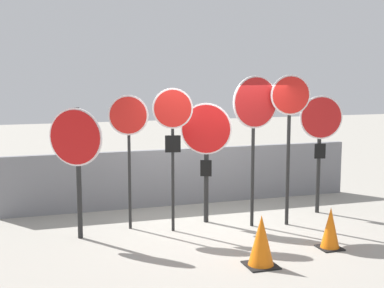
{
  "coord_description": "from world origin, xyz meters",
  "views": [
    {
      "loc": [
        -3.09,
        -8.68,
        2.75
      ],
      "look_at": [
        -0.36,
        0.0,
        1.49
      ],
      "focal_mm": 50.0,
      "sensor_mm": 36.0,
      "label": 1
    }
  ],
  "objects_px": {
    "stop_sign_3": "(206,141)",
    "traffic_cone_0": "(261,241)",
    "stop_sign_2": "(173,123)",
    "stop_sign_6": "(320,130)",
    "stop_sign_5": "(290,115)",
    "stop_sign_0": "(76,147)",
    "traffic_cone_1": "(330,228)",
    "stop_sign_4": "(255,113)",
    "stop_sign_1": "(129,127)"
  },
  "relations": [
    {
      "from": "stop_sign_2",
      "to": "stop_sign_6",
      "type": "xyz_separation_m",
      "value": [
        3.0,
        0.32,
        -0.24
      ]
    },
    {
      "from": "stop_sign_3",
      "to": "stop_sign_4",
      "type": "distance_m",
      "value": 1.02
    },
    {
      "from": "stop_sign_1",
      "to": "stop_sign_3",
      "type": "height_order",
      "value": "stop_sign_1"
    },
    {
      "from": "stop_sign_3",
      "to": "stop_sign_1",
      "type": "bearing_deg",
      "value": -156.64
    },
    {
      "from": "stop_sign_6",
      "to": "stop_sign_5",
      "type": "bearing_deg",
      "value": -137.08
    },
    {
      "from": "stop_sign_3",
      "to": "stop_sign_4",
      "type": "height_order",
      "value": "stop_sign_4"
    },
    {
      "from": "stop_sign_2",
      "to": "traffic_cone_0",
      "type": "height_order",
      "value": "stop_sign_2"
    },
    {
      "from": "stop_sign_0",
      "to": "traffic_cone_0",
      "type": "relative_size",
      "value": 2.92
    },
    {
      "from": "stop_sign_1",
      "to": "stop_sign_2",
      "type": "relative_size",
      "value": 0.95
    },
    {
      "from": "stop_sign_4",
      "to": "stop_sign_6",
      "type": "xyz_separation_m",
      "value": [
        1.57,
        0.46,
        -0.4
      ]
    },
    {
      "from": "stop_sign_3",
      "to": "stop_sign_5",
      "type": "bearing_deg",
      "value": 0.85
    },
    {
      "from": "stop_sign_2",
      "to": "stop_sign_4",
      "type": "xyz_separation_m",
      "value": [
        1.43,
        -0.14,
        0.15
      ]
    },
    {
      "from": "stop_sign_3",
      "to": "traffic_cone_0",
      "type": "bearing_deg",
      "value": -64.71
    },
    {
      "from": "stop_sign_2",
      "to": "stop_sign_3",
      "type": "bearing_deg",
      "value": 37.7
    },
    {
      "from": "stop_sign_5",
      "to": "traffic_cone_0",
      "type": "height_order",
      "value": "stop_sign_5"
    },
    {
      "from": "stop_sign_4",
      "to": "stop_sign_3",
      "type": "bearing_deg",
      "value": 136.05
    },
    {
      "from": "stop_sign_0",
      "to": "stop_sign_2",
      "type": "xyz_separation_m",
      "value": [
        1.59,
        -0.07,
        0.35
      ]
    },
    {
      "from": "stop_sign_1",
      "to": "stop_sign_5",
      "type": "distance_m",
      "value": 2.8
    },
    {
      "from": "stop_sign_3",
      "to": "stop_sign_6",
      "type": "height_order",
      "value": "stop_sign_6"
    },
    {
      "from": "stop_sign_3",
      "to": "traffic_cone_0",
      "type": "height_order",
      "value": "stop_sign_3"
    },
    {
      "from": "stop_sign_4",
      "to": "stop_sign_5",
      "type": "distance_m",
      "value": 0.62
    },
    {
      "from": "stop_sign_2",
      "to": "stop_sign_5",
      "type": "distance_m",
      "value": 2.07
    },
    {
      "from": "stop_sign_2",
      "to": "stop_sign_4",
      "type": "distance_m",
      "value": 1.45
    },
    {
      "from": "stop_sign_1",
      "to": "stop_sign_4",
      "type": "xyz_separation_m",
      "value": [
        2.12,
        -0.5,
        0.23
      ]
    },
    {
      "from": "traffic_cone_0",
      "to": "stop_sign_3",
      "type": "bearing_deg",
      "value": 91.05
    },
    {
      "from": "stop_sign_0",
      "to": "stop_sign_6",
      "type": "relative_size",
      "value": 0.95
    },
    {
      "from": "stop_sign_2",
      "to": "stop_sign_6",
      "type": "height_order",
      "value": "stop_sign_2"
    },
    {
      "from": "stop_sign_6",
      "to": "stop_sign_1",
      "type": "bearing_deg",
      "value": -168.21
    },
    {
      "from": "stop_sign_2",
      "to": "stop_sign_3",
      "type": "distance_m",
      "value": 0.87
    },
    {
      "from": "stop_sign_0",
      "to": "stop_sign_1",
      "type": "bearing_deg",
      "value": 51.86
    },
    {
      "from": "traffic_cone_1",
      "to": "stop_sign_5",
      "type": "bearing_deg",
      "value": 91.73
    },
    {
      "from": "traffic_cone_1",
      "to": "stop_sign_6",
      "type": "bearing_deg",
      "value": 64.34
    },
    {
      "from": "stop_sign_3",
      "to": "stop_sign_6",
      "type": "distance_m",
      "value": 2.3
    },
    {
      "from": "traffic_cone_0",
      "to": "traffic_cone_1",
      "type": "relative_size",
      "value": 1.13
    },
    {
      "from": "stop_sign_0",
      "to": "stop_sign_4",
      "type": "relative_size",
      "value": 0.81
    },
    {
      "from": "stop_sign_5",
      "to": "traffic_cone_0",
      "type": "relative_size",
      "value": 3.61
    },
    {
      "from": "stop_sign_0",
      "to": "traffic_cone_0",
      "type": "bearing_deg",
      "value": -6.51
    },
    {
      "from": "stop_sign_5",
      "to": "stop_sign_4",
      "type": "bearing_deg",
      "value": -177.0
    },
    {
      "from": "stop_sign_5",
      "to": "traffic_cone_1",
      "type": "relative_size",
      "value": 4.07
    },
    {
      "from": "stop_sign_2",
      "to": "traffic_cone_0",
      "type": "xyz_separation_m",
      "value": [
        0.75,
        -1.95,
        -1.51
      ]
    },
    {
      "from": "stop_sign_4",
      "to": "stop_sign_5",
      "type": "relative_size",
      "value": 0.99
    },
    {
      "from": "stop_sign_0",
      "to": "stop_sign_6",
      "type": "distance_m",
      "value": 4.6
    },
    {
      "from": "stop_sign_4",
      "to": "traffic_cone_1",
      "type": "relative_size",
      "value": 4.05
    },
    {
      "from": "stop_sign_0",
      "to": "stop_sign_4",
      "type": "distance_m",
      "value": 3.07
    },
    {
      "from": "stop_sign_5",
      "to": "traffic_cone_1",
      "type": "height_order",
      "value": "stop_sign_5"
    },
    {
      "from": "stop_sign_5",
      "to": "traffic_cone_1",
      "type": "distance_m",
      "value": 2.13
    },
    {
      "from": "stop_sign_0",
      "to": "traffic_cone_0",
      "type": "xyz_separation_m",
      "value": [
        2.34,
        -2.02,
        -1.16
      ]
    },
    {
      "from": "stop_sign_0",
      "to": "stop_sign_6",
      "type": "xyz_separation_m",
      "value": [
        4.59,
        0.25,
        0.1
      ]
    },
    {
      "from": "stop_sign_2",
      "to": "stop_sign_4",
      "type": "bearing_deg",
      "value": 6.53
    },
    {
      "from": "stop_sign_0",
      "to": "stop_sign_4",
      "type": "bearing_deg",
      "value": 30.18
    }
  ]
}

